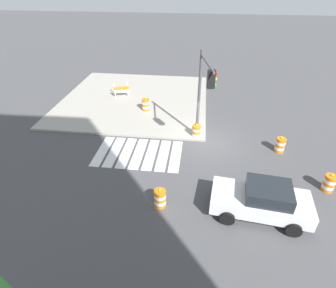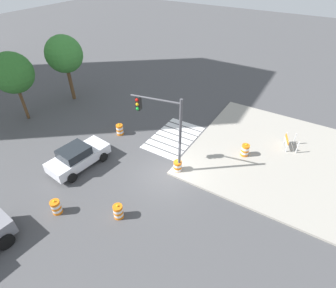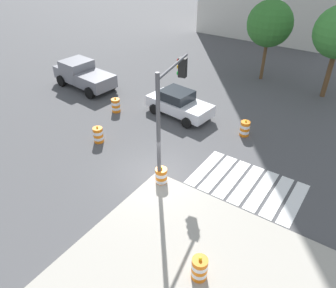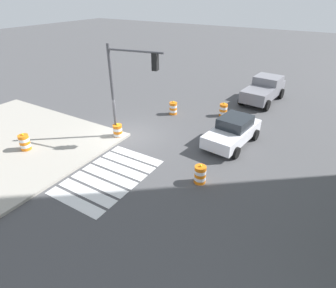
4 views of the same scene
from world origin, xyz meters
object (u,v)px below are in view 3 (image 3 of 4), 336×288
(traffic_barrel_median_near, at_px, (116,105))
(pickup_truck, at_px, (82,74))
(street_tree_streetside_near, at_px, (270,24))
(traffic_barrel_on_sidewalk, at_px, (199,268))
(traffic_barrel_near_corner, at_px, (98,135))
(traffic_barrel_crosswalk_end, at_px, (161,177))
(traffic_barrel_median_far, at_px, (245,128))
(traffic_light_pole, at_px, (169,101))
(sports_car, at_px, (179,103))

(traffic_barrel_median_near, bearing_deg, pickup_truck, 161.05)
(pickup_truck, distance_m, street_tree_streetside_near, 14.40)
(pickup_truck, xyz_separation_m, traffic_barrel_median_near, (4.79, -1.64, -0.52))
(traffic_barrel_on_sidewalk, bearing_deg, traffic_barrel_near_corner, 154.29)
(traffic_barrel_crosswalk_end, distance_m, street_tree_streetside_near, 15.60)
(traffic_barrel_median_far, bearing_deg, traffic_light_pole, -107.85)
(pickup_truck, relative_size, street_tree_streetside_near, 0.89)
(traffic_barrel_median_far, height_order, street_tree_streetside_near, street_tree_streetside_near)
(traffic_barrel_near_corner, distance_m, street_tree_streetside_near, 15.20)
(traffic_barrel_near_corner, distance_m, traffic_barrel_crosswalk_end, 5.18)
(pickup_truck, xyz_separation_m, traffic_barrel_crosswalk_end, (11.51, -5.92, -0.52))
(traffic_barrel_crosswalk_end, bearing_deg, traffic_barrel_median_near, 147.50)
(traffic_barrel_median_near, height_order, traffic_barrel_on_sidewalk, traffic_barrel_on_sidewalk)
(sports_car, xyz_separation_m, traffic_barrel_on_sidewalk, (7.10, -9.66, -0.21))
(traffic_barrel_crosswalk_end, xyz_separation_m, traffic_barrel_on_sidewalk, (4.01, -3.39, 0.15))
(traffic_barrel_median_far, relative_size, street_tree_streetside_near, 0.17)
(traffic_barrel_near_corner, xyz_separation_m, traffic_barrel_on_sidewalk, (9.10, -4.38, 0.15))
(sports_car, bearing_deg, traffic_barrel_crosswalk_end, -63.82)
(pickup_truck, height_order, traffic_light_pole, traffic_light_pole)
(pickup_truck, height_order, street_tree_streetside_near, street_tree_streetside_near)
(traffic_barrel_near_corner, bearing_deg, traffic_barrel_crosswalk_end, -11.03)
(traffic_barrel_near_corner, xyz_separation_m, traffic_light_pole, (4.83, -0.00, 3.46))
(traffic_light_pole, bearing_deg, traffic_barrel_median_far, 72.15)
(traffic_barrel_median_far, bearing_deg, street_tree_streetside_near, 105.14)
(traffic_barrel_crosswalk_end, bearing_deg, sports_car, 116.18)
(traffic_barrel_near_corner, relative_size, street_tree_streetside_near, 0.17)
(traffic_barrel_near_corner, height_order, traffic_barrel_crosswalk_end, same)
(traffic_barrel_near_corner, height_order, traffic_barrel_on_sidewalk, traffic_barrel_on_sidewalk)
(traffic_barrel_median_near, bearing_deg, traffic_barrel_near_corner, -63.59)
(traffic_barrel_on_sidewalk, distance_m, street_tree_streetside_near, 19.48)
(pickup_truck, relative_size, traffic_barrel_crosswalk_end, 5.21)
(sports_car, distance_m, traffic_light_pole, 6.74)
(traffic_barrel_near_corner, xyz_separation_m, traffic_barrel_median_near, (-1.63, 3.29, 0.00))
(traffic_light_pole, xyz_separation_m, street_tree_streetside_near, (-0.65, 14.11, 0.36))
(traffic_barrel_near_corner, height_order, street_tree_streetside_near, street_tree_streetside_near)
(sports_car, bearing_deg, pickup_truck, -177.65)
(street_tree_streetside_near, bearing_deg, traffic_barrel_median_far, -74.86)
(pickup_truck, relative_size, traffic_light_pole, 0.97)
(traffic_barrel_crosswalk_end, height_order, street_tree_streetside_near, street_tree_streetside_near)
(pickup_truck, bearing_deg, traffic_barrel_median_far, 1.81)
(sports_car, relative_size, traffic_barrel_near_corner, 4.39)
(street_tree_streetside_near, bearing_deg, pickup_truck, -139.14)
(traffic_barrel_median_far, bearing_deg, sports_car, -179.17)
(traffic_barrel_crosswalk_end, bearing_deg, traffic_barrel_on_sidewalk, -40.18)
(traffic_barrel_median_near, height_order, traffic_barrel_median_far, same)
(traffic_barrel_near_corner, distance_m, traffic_barrel_median_near, 3.67)
(traffic_barrel_on_sidewalk, bearing_deg, sports_car, 126.30)
(traffic_barrel_crosswalk_end, distance_m, traffic_barrel_median_far, 6.50)
(traffic_barrel_median_far, height_order, traffic_barrel_on_sidewalk, traffic_barrel_on_sidewalk)
(sports_car, distance_m, traffic_barrel_on_sidewalk, 11.99)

